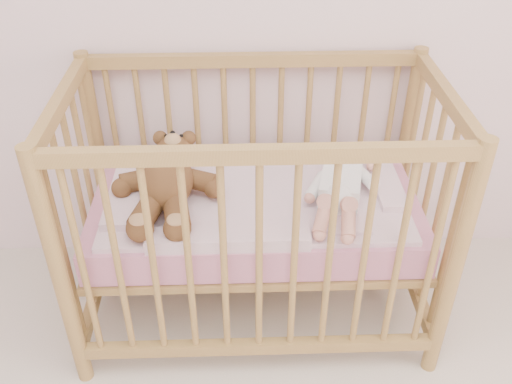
{
  "coord_description": "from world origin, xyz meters",
  "views": [
    {
      "loc": [
        0.06,
        -0.13,
        1.8
      ],
      "look_at": [
        0.12,
        1.55,
        0.62
      ],
      "focal_mm": 40.0,
      "sensor_mm": 36.0,
      "label": 1
    }
  ],
  "objects": [
    {
      "name": "crib",
      "position": [
        0.12,
        1.6,
        0.5
      ],
      "size": [
        1.36,
        0.76,
        1.0
      ],
      "primitive_type": null,
      "color": "#A88547",
      "rests_on": "floor"
    },
    {
      "name": "mattress",
      "position": [
        0.12,
        1.6,
        0.49
      ],
      "size": [
        1.22,
        0.62,
        0.13
      ],
      "primitive_type": "cube",
      "color": "#CF8199",
      "rests_on": "crib"
    },
    {
      "name": "blanket",
      "position": [
        0.12,
        1.6,
        0.56
      ],
      "size": [
        1.1,
        0.58,
        0.06
      ],
      "primitive_type": null,
      "color": "#CE8EA7",
      "rests_on": "mattress"
    },
    {
      "name": "baby",
      "position": [
        0.43,
        1.58,
        0.64
      ],
      "size": [
        0.39,
        0.6,
        0.13
      ],
      "primitive_type": null,
      "rotation": [
        0.0,
        0.0,
        -0.23
      ],
      "color": "white",
      "rests_on": "blanket"
    },
    {
      "name": "teddy_bear",
      "position": [
        -0.2,
        1.58,
        0.65
      ],
      "size": [
        0.45,
        0.62,
        0.17
      ],
      "primitive_type": null,
      "rotation": [
        0.0,
        0.0,
        -0.04
      ],
      "color": "brown",
      "rests_on": "blanket"
    }
  ]
}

